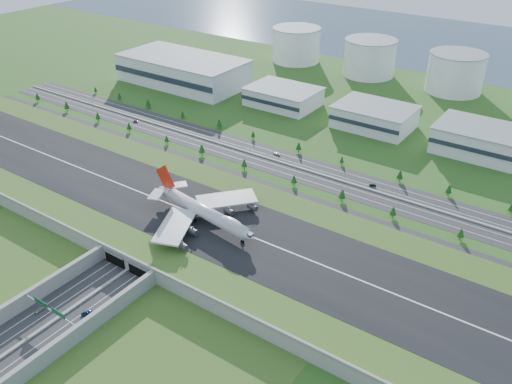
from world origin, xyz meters
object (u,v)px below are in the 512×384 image
Objects in this scene: car_2 at (87,313)px; fuel_tank_a at (296,45)px; car_4 at (136,121)px; car_7 at (277,154)px; boeing_747 at (204,211)px; car_5 at (373,185)px; car_0 at (39,310)px.

fuel_tank_a is at bearing -62.66° from car_2.
fuel_tank_a is 413.65m from car_2.
car_4 is 0.90× the size of car_7.
boeing_747 is 175.48m from car_4.
car_7 is (-75.62, 3.57, 0.06)m from car_5.
car_4 is (-17.59, -220.91, -16.57)m from fuel_tank_a.
car_4 is at bearing 121.88° from car_0.
boeing_747 is 14.72× the size of car_7.
car_4 reaches higher than car_0.
boeing_747 is at bearing -82.81° from car_2.
car_0 is at bearing -42.28° from car_5.
car_7 is at bearing -80.22° from car_4.
car_0 is 0.92× the size of car_2.
boeing_747 is at bearing -67.25° from fuel_tank_a.
car_4 is (-145.91, 171.97, 0.11)m from car_2.
fuel_tank_a is at bearing 102.32° from car_0.
car_2 is (19.19, 11.23, -0.09)m from car_0.
car_4 is at bearing -94.55° from fuel_tank_a.
boeing_747 is 16.27× the size of car_4.
boeing_747 reaches higher than car_5.
boeing_747 reaches higher than car_2.
car_0 reaches higher than car_2.
fuel_tank_a is 418.93m from car_0.
car_0 is at bearing 2.48° from car_7.
car_2 is (128.32, -392.89, -16.68)m from fuel_tank_a.
car_2 is 1.06× the size of car_4.
car_7 is at bearing 109.76° from boeing_747.
car_5 is (53.66, 103.18, -13.95)m from boeing_747.
car_4 is at bearing 156.41° from boeing_747.
car_2 is at bearing -71.91° from fuel_tank_a.
car_2 is 1.18× the size of car_5.
fuel_tank_a reaches higher than boeing_747.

